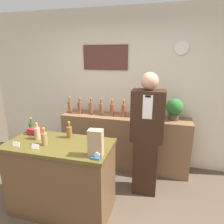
% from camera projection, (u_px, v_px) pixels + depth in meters
% --- Properties ---
extents(back_wall, '(5.20, 0.09, 2.70)m').
position_uv_depth(back_wall, '(122.00, 89.00, 3.55)').
color(back_wall, beige).
rests_on(back_wall, ground_plane).
extents(back_shelf, '(2.18, 0.43, 0.94)m').
position_uv_depth(back_shelf, '(124.00, 142.00, 3.51)').
color(back_shelf, brown).
rests_on(back_shelf, ground_plane).
extents(display_counter, '(1.27, 0.63, 0.93)m').
position_uv_depth(display_counter, '(62.00, 177.00, 2.49)').
color(display_counter, brown).
rests_on(display_counter, ground_plane).
extents(shopkeeper, '(0.44, 0.27, 1.73)m').
position_uv_depth(shopkeeper, '(147.00, 136.00, 2.74)').
color(shopkeeper, '#331E14').
rests_on(shopkeeper, ground_plane).
extents(potted_plant, '(0.27, 0.27, 0.35)m').
position_uv_depth(potted_plant, '(174.00, 108.00, 3.15)').
color(potted_plant, '#4C3D2D').
rests_on(potted_plant, back_shelf).
extents(paper_bag, '(0.15, 0.11, 0.29)m').
position_uv_depth(paper_bag, '(96.00, 143.00, 2.03)').
color(paper_bag, tan).
rests_on(paper_bag, display_counter).
extents(tape_dispenser, '(0.09, 0.06, 0.07)m').
position_uv_depth(tape_dispenser, '(96.00, 157.00, 2.00)').
color(tape_dispenser, '#2D66A8').
rests_on(tape_dispenser, display_counter).
extents(price_card_left, '(0.09, 0.02, 0.06)m').
position_uv_depth(price_card_left, '(16.00, 144.00, 2.28)').
color(price_card_left, white).
rests_on(price_card_left, display_counter).
extents(price_card_right, '(0.09, 0.02, 0.06)m').
position_uv_depth(price_card_right, '(35.00, 147.00, 2.22)').
color(price_card_right, white).
rests_on(price_card_right, display_counter).
extents(gift_box, '(0.15, 0.15, 0.08)m').
position_uv_depth(gift_box, '(34.00, 131.00, 2.65)').
color(gift_box, maroon).
rests_on(gift_box, display_counter).
extents(counter_bottle_0, '(0.07, 0.07, 0.21)m').
position_uv_depth(counter_bottle_0, '(32.00, 127.00, 2.68)').
color(counter_bottle_0, '#2E5721').
rests_on(counter_bottle_0, display_counter).
extents(counter_bottle_1, '(0.07, 0.07, 0.21)m').
position_uv_depth(counter_bottle_1, '(37.00, 133.00, 2.47)').
color(counter_bottle_1, tan).
rests_on(counter_bottle_1, display_counter).
extents(counter_bottle_2, '(0.07, 0.07, 0.21)m').
position_uv_depth(counter_bottle_2, '(44.00, 139.00, 2.30)').
color(counter_bottle_2, olive).
rests_on(counter_bottle_2, display_counter).
extents(counter_bottle_3, '(0.07, 0.07, 0.21)m').
position_uv_depth(counter_bottle_3, '(69.00, 132.00, 2.51)').
color(counter_bottle_3, brown).
rests_on(counter_bottle_3, display_counter).
extents(shelf_bottle_0, '(0.07, 0.07, 0.29)m').
position_uv_depth(shelf_bottle_0, '(70.00, 106.00, 3.59)').
color(shelf_bottle_0, brown).
rests_on(shelf_bottle_0, back_shelf).
extents(shelf_bottle_1, '(0.07, 0.07, 0.29)m').
position_uv_depth(shelf_bottle_1, '(80.00, 107.00, 3.53)').
color(shelf_bottle_1, brown).
rests_on(shelf_bottle_1, back_shelf).
extents(shelf_bottle_2, '(0.07, 0.07, 0.29)m').
position_uv_depth(shelf_bottle_2, '(91.00, 108.00, 3.51)').
color(shelf_bottle_2, brown).
rests_on(shelf_bottle_2, back_shelf).
extents(shelf_bottle_3, '(0.07, 0.07, 0.29)m').
position_uv_depth(shelf_bottle_3, '(101.00, 109.00, 3.44)').
color(shelf_bottle_3, brown).
rests_on(shelf_bottle_3, back_shelf).
extents(shelf_bottle_4, '(0.07, 0.07, 0.29)m').
position_uv_depth(shelf_bottle_4, '(112.00, 110.00, 3.38)').
color(shelf_bottle_4, brown).
rests_on(shelf_bottle_4, back_shelf).
extents(shelf_bottle_5, '(0.07, 0.07, 0.29)m').
position_uv_depth(shelf_bottle_5, '(124.00, 110.00, 3.35)').
color(shelf_bottle_5, brown).
rests_on(shelf_bottle_5, back_shelf).
extents(shelf_bottle_6, '(0.07, 0.07, 0.29)m').
position_uv_depth(shelf_bottle_6, '(135.00, 111.00, 3.31)').
color(shelf_bottle_6, brown).
rests_on(shelf_bottle_6, back_shelf).
extents(shelf_bottle_7, '(0.07, 0.07, 0.29)m').
position_uv_depth(shelf_bottle_7, '(147.00, 112.00, 3.25)').
color(shelf_bottle_7, brown).
rests_on(shelf_bottle_7, back_shelf).
extents(shelf_bottle_8, '(0.07, 0.07, 0.29)m').
position_uv_depth(shelf_bottle_8, '(160.00, 112.00, 3.22)').
color(shelf_bottle_8, brown).
rests_on(shelf_bottle_8, back_shelf).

